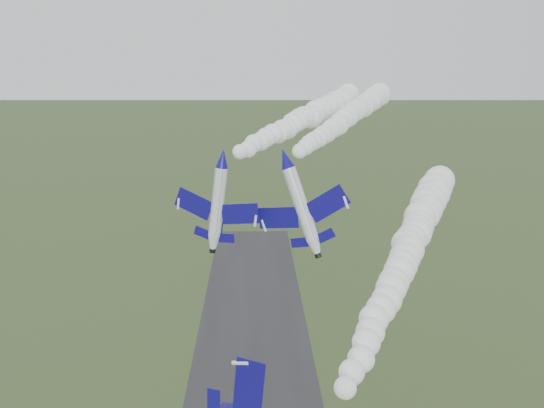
{
  "coord_description": "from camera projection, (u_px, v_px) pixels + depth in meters",
  "views": [
    {
      "loc": [
        0.29,
        -44.4,
        56.87
      ],
      "look_at": [
        2.31,
        19.97,
        42.03
      ],
      "focal_mm": 40.0,
      "sensor_mm": 36.0,
      "label": 1
    }
  ],
  "objects": [
    {
      "name": "jet_pair_right",
      "position": [
        285.0,
        158.0,
        66.71
      ],
      "size": [
        10.27,
        12.56,
        4.3
      ],
      "rotation": [
        0.0,
        -0.35,
        -0.35
      ],
      "color": "white"
    },
    {
      "name": "jet_pair_left",
      "position": [
        222.0,
        158.0,
        66.45
      ],
      "size": [
        10.11,
        11.78,
        3.13
      ],
      "rotation": [
        0.0,
        0.13,
        -0.34
      ],
      "color": "white"
    },
    {
      "name": "smoke_trail_jet_lead",
      "position": [
        411.0,
        243.0,
        78.6
      ],
      "size": [
        32.38,
        72.88,
        5.51
      ],
      "primitive_type": null,
      "rotation": [
        0.0,
        0.0,
        -0.37
      ],
      "color": "white"
    },
    {
      "name": "smoke_trail_jet_pair_right",
      "position": [
        351.0,
        114.0,
        99.69
      ],
      "size": [
        26.76,
        63.06,
        4.48
      ],
      "primitive_type": null,
      "rotation": [
        0.0,
        0.0,
        -0.35
      ],
      "color": "white"
    },
    {
      "name": "smoke_trail_jet_pair_left",
      "position": [
        311.0,
        115.0,
        103.32
      ],
      "size": [
        29.91,
        71.8,
        5.08
      ],
      "primitive_type": null,
      "rotation": [
        0.0,
        0.0,
        -0.34
      ],
      "color": "white"
    }
  ]
}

